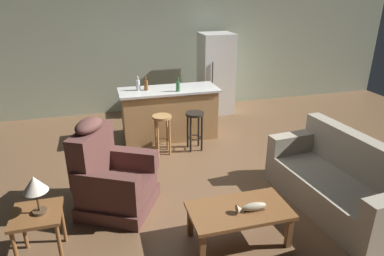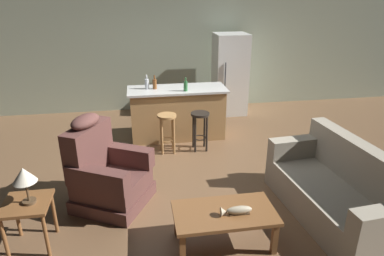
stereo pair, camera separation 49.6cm
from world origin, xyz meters
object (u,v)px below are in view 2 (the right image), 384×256
bar_stool_left (167,126)px  bottle_short_amber (186,86)px  fish_figurine (236,211)px  bottle_tall_green (155,84)px  coffee_table (224,216)px  bar_stool_right (200,124)px  table_lamp (24,177)px  end_table (28,210)px  refrigerator (230,74)px  bottle_wine_dark (147,84)px  recliner_near_lamp (106,174)px  couch (337,192)px  kitchen_island (178,113)px

bar_stool_left → bottle_short_amber: size_ratio=2.80×
fish_figurine → bottle_tall_green: size_ratio=1.36×
coffee_table → bar_stool_right: size_ratio=1.62×
table_lamp → bar_stool_left: size_ratio=0.60×
end_table → table_lamp: (0.04, -0.01, 0.41)m
table_lamp → fish_figurine: bearing=-9.3°
refrigerator → bottle_tall_green: refrigerator is taller
table_lamp → refrigerator: (3.21, 3.96, 0.01)m
bottle_wine_dark → table_lamp: bearing=-115.6°
end_table → bottle_short_amber: size_ratio=2.31×
fish_figurine → recliner_near_lamp: (-1.42, 1.09, -0.04)m
fish_figurine → couch: 1.42m
table_lamp → coffee_table: bearing=-8.0°
bar_stool_left → bottle_wine_dark: bottle_wine_dark is taller
couch → refrigerator: bearing=-90.7°
recliner_near_lamp → bottle_wine_dark: bearing=101.1°
recliner_near_lamp → bottle_short_amber: 2.33m
recliner_near_lamp → bottle_short_amber: recliner_near_lamp is taller
coffee_table → bar_stool_left: size_ratio=1.62×
fish_figurine → refrigerator: refrigerator is taller
bar_stool_left → end_table: bearing=-128.4°
fish_figurine → couch: couch is taller
recliner_near_lamp → bottle_tall_green: (0.77, 2.05, 0.62)m
bar_stool_left → recliner_near_lamp: bearing=-123.5°
end_table → table_lamp: 0.41m
fish_figurine → kitchen_island: bearing=94.5°
refrigerator → bar_stool_right: bearing=-118.7°
recliner_near_lamp → coffee_table: bearing=-9.9°
bar_stool_right → bottle_wine_dark: size_ratio=2.64×
end_table → refrigerator: (3.25, 3.95, 0.42)m
end_table → refrigerator: 5.13m
bottle_tall_green → bottle_wine_dark: bottle_wine_dark is taller
coffee_table → kitchen_island: size_ratio=0.61×
fish_figurine → bar_stool_right: bar_stool_right is taller
end_table → bar_stool_left: (1.68, 2.12, 0.01)m
fish_figurine → end_table: bearing=170.6°
recliner_near_lamp → table_lamp: size_ratio=2.93×
couch → table_lamp: (-3.51, 0.02, 0.53)m
table_lamp → couch: bearing=-0.3°
coffee_table → refrigerator: size_ratio=0.62×
coffee_table → end_table: (-2.07, 0.29, 0.10)m
coffee_table → fish_figurine: 0.16m
bar_stool_right → table_lamp: bearing=-136.0°
couch → refrigerator: (-0.30, 3.98, 0.54)m
coffee_table → bar_stool_left: (-0.39, 2.42, 0.11)m
couch → bar_stool_right: couch is taller
refrigerator → bottle_wine_dark: size_ratio=6.83×
fish_figurine → bottle_wine_dark: 3.31m
fish_figurine → bottle_wine_dark: bottle_wine_dark is taller
coffee_table → bar_stool_left: bar_stool_left is taller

